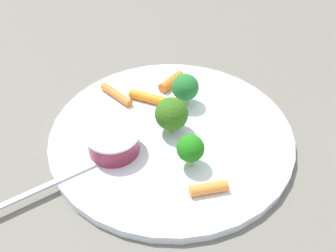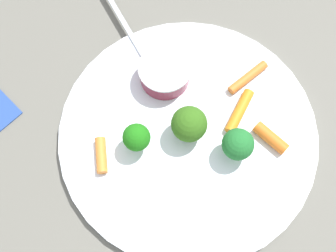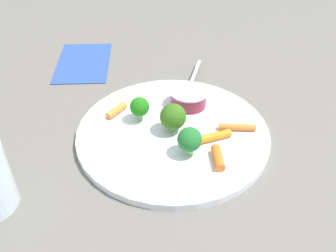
{
  "view_description": "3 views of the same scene",
  "coord_description": "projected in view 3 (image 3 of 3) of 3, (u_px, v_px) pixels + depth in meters",
  "views": [
    {
      "loc": [
        -0.22,
        -0.28,
        0.34
      ],
      "look_at": [
        -0.0,
        0.0,
        0.02
      ],
      "focal_mm": 39.69,
      "sensor_mm": 36.0,
      "label": 1
    },
    {
      "loc": [
        0.14,
        -0.12,
        0.51
      ],
      "look_at": [
        -0.01,
        -0.02,
        0.03
      ],
      "focal_mm": 46.54,
      "sensor_mm": 36.0,
      "label": 2
    },
    {
      "loc": [
        0.48,
        0.08,
        0.41
      ],
      "look_at": [
        0.01,
        -0.01,
        0.03
      ],
      "focal_mm": 40.45,
      "sensor_mm": 36.0,
      "label": 3
    }
  ],
  "objects": [
    {
      "name": "plate",
      "position": [
        173.0,
        133.0,
        0.63
      ],
      "size": [
        0.32,
        0.32,
        0.01
      ],
      "primitive_type": "cylinder",
      "color": "white",
      "rests_on": "ground_plane"
    },
    {
      "name": "broccoli_floret_1",
      "position": [
        140.0,
        107.0,
        0.63
      ],
      "size": [
        0.03,
        0.03,
        0.04
      ],
      "color": "#81A969",
      "rests_on": "plate"
    },
    {
      "name": "fork",
      "position": [
        191.0,
        83.0,
        0.74
      ],
      "size": [
        0.18,
        0.02,
        0.0
      ],
      "color": "#B3BBC3",
      "rests_on": "plate"
    },
    {
      "name": "carrot_stick_3",
      "position": [
        213.0,
        137.0,
        0.6
      ],
      "size": [
        0.04,
        0.06,
        0.01
      ],
      "primitive_type": "cylinder",
      "rotation": [
        1.57,
        0.0,
        3.68
      ],
      "color": "orange",
      "rests_on": "plate"
    },
    {
      "name": "broccoli_floret_2",
      "position": [
        190.0,
        140.0,
        0.57
      ],
      "size": [
        0.04,
        0.04,
        0.05
      ],
      "color": "#81BF68",
      "rests_on": "plate"
    },
    {
      "name": "carrot_stick_0",
      "position": [
        218.0,
        158.0,
        0.56
      ],
      "size": [
        0.05,
        0.03,
        0.02
      ],
      "primitive_type": "cylinder",
      "rotation": [
        1.57,
        0.0,
        4.96
      ],
      "color": "orange",
      "rests_on": "plate"
    },
    {
      "name": "sauce_cup",
      "position": [
        189.0,
        98.0,
        0.67
      ],
      "size": [
        0.07,
        0.07,
        0.03
      ],
      "color": "maroon",
      "rests_on": "plate"
    },
    {
      "name": "carrot_stick_2",
      "position": [
        237.0,
        127.0,
        0.62
      ],
      "size": [
        0.02,
        0.06,
        0.01
      ],
      "primitive_type": "cylinder",
      "rotation": [
        1.57,
        0.0,
        3.28
      ],
      "color": "orange",
      "rests_on": "plate"
    },
    {
      "name": "napkin",
      "position": [
        83.0,
        62.0,
        0.83
      ],
      "size": [
        0.2,
        0.15,
        0.0
      ],
      "primitive_type": "cube",
      "rotation": [
        0.0,
        0.0,
        0.24
      ],
      "color": "#294994",
      "rests_on": "ground_plane"
    },
    {
      "name": "carrot_stick_1",
      "position": [
        117.0,
        110.0,
        0.66
      ],
      "size": [
        0.04,
        0.03,
        0.01
      ],
      "primitive_type": "cylinder",
      "rotation": [
        1.57,
        0.0,
        4.27
      ],
      "color": "orange",
      "rests_on": "plate"
    },
    {
      "name": "broccoli_floret_0",
      "position": [
        173.0,
        116.0,
        0.61
      ],
      "size": [
        0.04,
        0.04,
        0.05
      ],
      "color": "#85AD5B",
      "rests_on": "plate"
    },
    {
      "name": "ground_plane",
      "position": [
        173.0,
        136.0,
        0.63
      ],
      "size": [
        2.4,
        2.4,
        0.0
      ],
      "primitive_type": "plane",
      "color": "#626058"
    }
  ]
}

